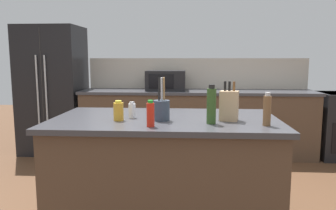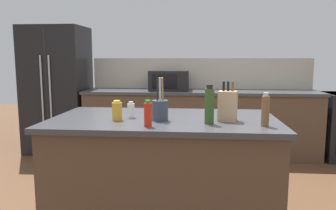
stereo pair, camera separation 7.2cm
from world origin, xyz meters
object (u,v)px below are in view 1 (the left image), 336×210
(refrigerator, at_px, (53,90))
(salt_shaker, at_px, (132,110))
(hot_sauce_bottle, at_px, (150,114))
(honey_jar, at_px, (118,111))
(olive_oil_bottle, at_px, (211,105))
(knife_block, at_px, (229,105))
(pepper_grinder, at_px, (267,110))
(microwave, at_px, (166,80))
(utensil_crock, at_px, (162,109))

(refrigerator, distance_m, salt_shaker, 2.78)
(hot_sauce_bottle, height_order, honey_jar, hot_sauce_bottle)
(olive_oil_bottle, relative_size, salt_shaker, 2.20)
(knife_block, xyz_separation_m, salt_shaker, (-0.73, 0.06, -0.05))
(pepper_grinder, height_order, honey_jar, pepper_grinder)
(knife_block, xyz_separation_m, olive_oil_bottle, (-0.14, -0.12, 0.02))
(microwave, bearing_deg, utensil_crock, -86.63)
(olive_oil_bottle, bearing_deg, pepper_grinder, -7.06)
(utensil_crock, xyz_separation_m, pepper_grinder, (0.73, -0.14, 0.03))
(hot_sauce_bottle, distance_m, pepper_grinder, 0.79)
(olive_oil_bottle, height_order, hot_sauce_bottle, olive_oil_bottle)
(knife_block, relative_size, honey_jar, 1.95)
(knife_block, height_order, honey_jar, knife_block)
(pepper_grinder, bearing_deg, refrigerator, 135.61)
(refrigerator, height_order, hot_sauce_bottle, refrigerator)
(refrigerator, height_order, microwave, refrigerator)
(utensil_crock, xyz_separation_m, honey_jar, (-0.32, -0.02, -0.01))
(refrigerator, relative_size, utensil_crock, 5.81)
(olive_oil_bottle, relative_size, pepper_grinder, 1.21)
(microwave, xyz_separation_m, pepper_grinder, (0.87, -2.46, -0.03))
(knife_block, bearing_deg, olive_oil_bottle, -122.44)
(refrigerator, xyz_separation_m, utensil_crock, (1.83, -2.36, 0.09))
(hot_sauce_bottle, height_order, pepper_grinder, pepper_grinder)
(refrigerator, bearing_deg, pepper_grinder, -44.39)
(microwave, bearing_deg, hot_sauce_bottle, -88.17)
(honey_jar, bearing_deg, pepper_grinder, -6.54)
(microwave, relative_size, pepper_grinder, 2.43)
(knife_block, bearing_deg, pepper_grinder, -20.63)
(olive_oil_bottle, bearing_deg, honey_jar, 173.74)
(microwave, height_order, utensil_crock, utensil_crock)
(hot_sauce_bottle, bearing_deg, utensil_crock, 76.43)
(refrigerator, bearing_deg, olive_oil_bottle, -48.38)
(knife_block, relative_size, salt_shaker, 2.30)
(refrigerator, height_order, pepper_grinder, refrigerator)
(refrigerator, xyz_separation_m, honey_jar, (1.51, -2.39, 0.08))
(pepper_grinder, xyz_separation_m, honey_jar, (-1.05, 0.12, -0.04))
(salt_shaker, bearing_deg, olive_oil_bottle, -17.27)
(salt_shaker, xyz_separation_m, hot_sauce_bottle, (0.18, -0.32, 0.03))
(hot_sauce_bottle, bearing_deg, refrigerator, 124.37)
(refrigerator, distance_m, utensil_crock, 2.99)
(salt_shaker, bearing_deg, microwave, 87.43)
(pepper_grinder, bearing_deg, salt_shaker, 166.58)
(pepper_grinder, distance_m, honey_jar, 1.06)
(olive_oil_bottle, bearing_deg, refrigerator, 131.62)
(utensil_crock, relative_size, honey_jar, 2.16)
(honey_jar, bearing_deg, hot_sauce_bottle, -37.94)
(microwave, height_order, honey_jar, microwave)
(knife_block, xyz_separation_m, utensil_crock, (-0.50, -0.03, -0.03))
(olive_oil_bottle, xyz_separation_m, hot_sauce_bottle, (-0.41, -0.13, -0.05))
(utensil_crock, relative_size, pepper_grinder, 1.40)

